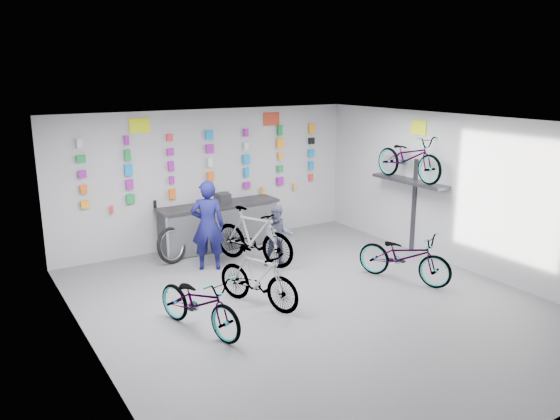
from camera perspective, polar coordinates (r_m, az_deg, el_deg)
floor at (r=9.28m, az=3.40°, el=-9.73°), size 8.00×8.00×0.00m
ceiling at (r=8.52m, az=3.70°, el=9.05°), size 8.00×8.00×0.00m
wall_back at (r=12.18m, az=-7.40°, el=3.37°), size 7.00×0.00×7.00m
wall_front at (r=6.15m, az=25.87°, el=-8.84°), size 7.00×0.00×7.00m
wall_left at (r=7.41m, az=-19.21°, el=-4.38°), size 0.00×8.00×8.00m
wall_right at (r=11.13m, az=18.43°, el=1.73°), size 0.00×8.00×8.00m
counter at (r=12.01m, az=-6.33°, el=-1.73°), size 2.70×0.66×1.00m
merch_wall at (r=12.09m, az=-7.09°, el=4.72°), size 5.56×0.08×1.57m
wall_bracket at (r=11.80m, az=13.43°, el=2.57°), size 0.39×1.90×2.00m
sign_left at (r=11.47m, az=-14.45°, el=8.53°), size 0.42×0.02×0.30m
sign_right at (r=12.74m, az=-0.89°, el=9.49°), size 0.42×0.02×0.30m
sign_side at (r=11.74m, az=14.30°, el=8.32°), size 0.02×0.40×0.30m
bike_left at (r=8.27m, az=-8.43°, el=-9.52°), size 1.10×1.84×0.91m
bike_center at (r=9.01m, az=-2.32°, el=-7.11°), size 1.03×1.68×0.98m
bike_right at (r=10.33m, az=12.85°, el=-4.72°), size 1.28×1.91×0.95m
bike_service at (r=10.99m, az=-2.80°, el=-2.70°), size 1.30×1.95×1.15m
bike_wall at (r=11.64m, az=13.32°, el=5.37°), size 0.63×1.80×0.95m
clerk at (r=10.65m, az=-7.55°, el=-1.61°), size 0.77×0.66×1.77m
customer at (r=10.83m, az=-0.19°, el=-2.69°), size 0.75×0.70×1.24m
spare_wheel at (r=11.25m, az=-11.25°, el=-3.64°), size 0.78×0.49×0.75m
register at (r=11.90m, az=-6.03°, el=1.23°), size 0.29×0.31×0.22m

